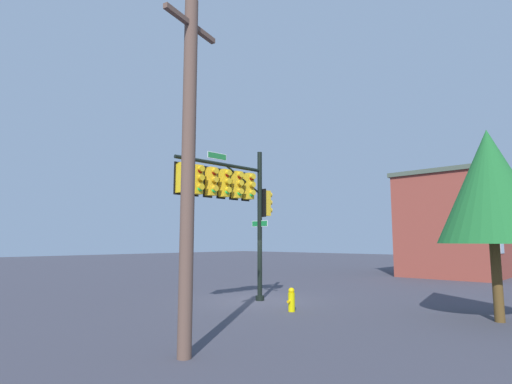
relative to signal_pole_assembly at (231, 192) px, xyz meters
The scene contains 6 objects.
ground_plane 4.73m from the signal_pole_assembly, behind, with size 120.00×120.00×0.00m, color #3D3C47.
signal_pole_assembly is the anchor object (origin of this frame).
utility_pole 7.21m from the signal_pole_assembly, 38.54° to the left, with size 1.78×0.55×8.10m.
fire_hydrant 4.86m from the signal_pole_assembly, 98.60° to the left, with size 0.33×0.24×0.83m.
tree_near 9.13m from the signal_pole_assembly, 111.19° to the left, with size 3.31×3.31×6.07m.
brick_building 19.63m from the signal_pole_assembly, behind, with size 6.79×6.43×7.30m.
Camera 1 is at (12.69, 11.51, 2.46)m, focal length 28.02 mm.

